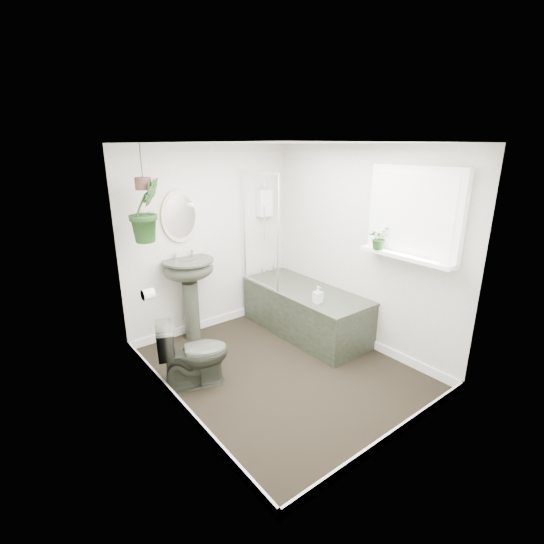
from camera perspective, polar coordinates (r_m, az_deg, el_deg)
floor at (r=4.35m, az=1.25°, el=-13.91°), size 2.30×2.80×0.02m
ceiling at (r=3.69m, az=1.51°, el=18.35°), size 2.30×2.80×0.02m
wall_back at (r=5.00m, az=-8.94°, el=4.61°), size 2.30×0.02×2.30m
wall_front at (r=2.97m, az=18.88°, el=-5.48°), size 2.30×0.02×2.30m
wall_left at (r=3.29m, az=-14.50°, el=-2.80°), size 0.02×2.80×2.30m
wall_right at (r=4.66m, az=12.52°, el=3.42°), size 0.02×2.80×2.30m
skirting at (r=4.31m, az=1.26°, el=-13.23°), size 2.30×2.80×0.10m
bathtub at (r=5.01m, az=4.79°, el=-5.58°), size 0.72×1.72×0.58m
bath_screen at (r=4.87m, az=-1.72°, el=6.04°), size 0.04×0.72×1.40m
shower_box at (r=5.29m, az=-1.09°, el=9.97°), size 0.20×0.10×0.35m
oval_mirror at (r=4.72m, az=-13.15°, el=7.91°), size 0.46×0.03×0.62m
wall_sconce at (r=4.58m, az=-17.55°, el=5.98°), size 0.04×0.04×0.22m
toilet_roll_holder at (r=4.01m, az=-17.52°, el=-3.10°), size 0.11×0.11×0.11m
window_recess at (r=4.10m, az=19.90°, el=8.00°), size 0.08×1.00×0.90m
window_sill at (r=4.13m, az=18.76°, el=2.19°), size 0.18×1.00×0.04m
window_blinds at (r=4.06m, az=19.55°, el=7.95°), size 0.01×0.86×0.76m
toilet at (r=4.00m, az=-11.29°, el=-11.48°), size 0.76×0.59×0.68m
pedestal_sink at (r=4.87m, az=-11.67°, el=-3.85°), size 0.64×0.56×1.01m
sill_plant at (r=4.22m, az=15.21°, el=4.82°), size 0.26×0.24×0.24m
hanging_plant at (r=4.20m, az=-17.81°, el=8.51°), size 0.42×0.37×0.65m
soap_bottle at (r=4.46m, az=6.68°, el=-3.28°), size 0.09×0.10×0.20m
hanging_pot at (r=4.17m, az=-18.16°, el=12.07°), size 0.16×0.16×0.12m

